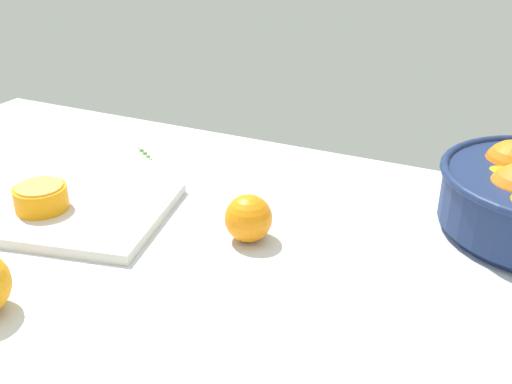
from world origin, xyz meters
TOP-DOWN VIEW (x-y plane):
  - ground_plane at (0.00, 0.00)cm, footprint 149.51×80.04cm
  - cutting_board at (-26.36, 0.80)cm, footprint 34.36×27.76cm
  - orange_half_0 at (-27.73, -1.35)cm, footprint 7.43×7.43cm
  - loose_orange_2 at (1.37, 5.97)cm, footprint 6.41×6.41cm
  - herb_sprig_0 at (-28.83, 24.91)cm, footprint 5.62×3.84cm

SIDE VIEW (x-z plane):
  - ground_plane at x=0.00cm, z-range -3.00..0.00cm
  - herb_sprig_0 at x=-28.83cm, z-range -0.19..0.72cm
  - cutting_board at x=-26.36cm, z-range 0.00..1.54cm
  - loose_orange_2 at x=1.37cm, z-range 0.00..6.41cm
  - orange_half_0 at x=-27.73cm, z-range 1.51..5.14cm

